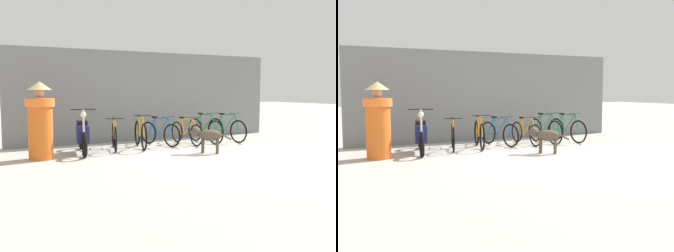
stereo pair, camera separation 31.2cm
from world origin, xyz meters
The scene contains 11 objects.
ground_plane centered at (0.00, 0.00, 0.00)m, with size 60.00×60.00×0.00m, color #B7B2A5.
shop_wall_back centered at (0.00, 3.59, 1.35)m, with size 8.67×0.20×2.71m.
bicycle_0 centered at (-1.76, 2.15, 0.35)m, with size 0.60×1.64×0.85m.
bicycle_1 centered at (-1.03, 2.09, 0.37)m, with size 0.53×1.65×0.91m.
bicycle_2 centered at (-0.37, 2.25, 0.35)m, with size 0.55×1.55×0.84m.
bicycle_3 centered at (0.42, 2.14, 0.34)m, with size 0.46×1.64×0.80m.
bicycle_4 centered at (1.04, 2.11, 0.37)m, with size 0.46×1.66×0.91m.
bicycle_5 centered at (1.81, 2.08, 0.36)m, with size 0.46×1.64×0.88m.
motorcycle centered at (-2.66, 1.94, 0.44)m, with size 0.62×1.92×1.11m.
stray_dog centered at (0.04, 0.51, 0.44)m, with size 0.85×0.75×0.64m.
person_in_robes centered at (-3.72, 1.56, 0.88)m, with size 0.74×0.74×1.75m.
Camera 2 is at (-5.06, -7.61, 1.57)m, focal length 42.00 mm.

